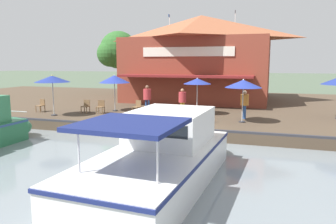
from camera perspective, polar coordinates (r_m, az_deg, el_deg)
ground_plane at (r=16.59m, az=-0.53°, el=-4.97°), size 220.00×220.00×0.00m
quay_deck at (r=27.04m, az=6.74°, el=0.94°), size 22.00×56.00×0.60m
quay_edge_fender at (r=16.55m, az=-0.42°, el=-2.70°), size 0.20×50.40×0.10m
waterfront_restaurant at (r=29.74m, az=5.74°, el=9.50°), size 11.95×12.31×7.68m
patio_umbrella_by_entrance at (r=21.51m, az=-19.51°, el=5.44°), size 2.15×2.15×2.53m
patio_umbrella_mid_patio_right at (r=22.52m, az=-9.32°, el=5.68°), size 2.08×2.08×2.48m
patio_umbrella_near_quay_edge at (r=18.42m, az=12.97°, el=4.81°), size 2.01×2.01×2.40m
patio_umbrella_far_corner at (r=20.75m, az=5.11°, el=5.33°), size 1.76×1.76×2.34m
cafe_chair_under_first_umbrella at (r=17.98m, az=6.49°, el=-0.46°), size 0.51×0.51×0.85m
cafe_chair_facing_river at (r=21.42m, az=-5.36°, el=1.03°), size 0.55×0.55×0.85m
cafe_chair_far_corner_seat at (r=23.60m, az=-21.25°, el=1.18°), size 0.51×0.51×0.85m
cafe_chair_back_row_seat at (r=21.82m, az=-11.65°, el=1.03°), size 0.50×0.50×0.85m
cafe_chair_beside_entrance at (r=22.30m, az=-14.11°, el=1.11°), size 0.45×0.45×0.85m
person_at_quay_edge at (r=21.51m, az=-3.64°, el=2.90°), size 0.51×0.51×1.82m
person_near_entrance at (r=20.56m, az=2.52°, el=2.36°), size 0.48×0.48×1.68m
person_mid_patio at (r=19.70m, az=13.20°, el=1.84°), size 0.47×0.47×1.67m
motorboat_mid_row at (r=11.08m, az=-0.25°, el=-7.20°), size 8.81×3.45×2.32m
tree_upstream_bank at (r=36.83m, az=-8.94°, el=10.46°), size 4.30×4.10×6.69m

